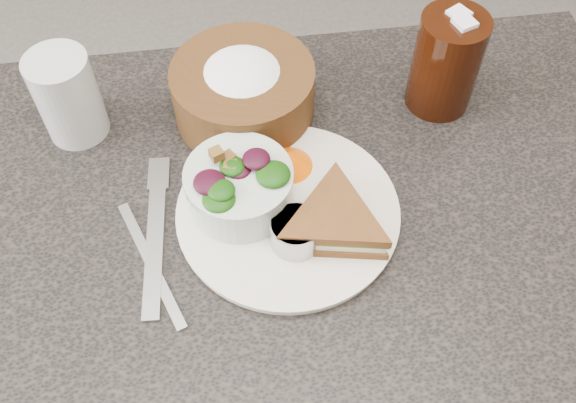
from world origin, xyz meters
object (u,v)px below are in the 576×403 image
Objects in this scene: dining_table at (293,344)px; salad_bowl at (239,182)px; dinner_plate at (288,212)px; dressing_ramekin at (296,232)px; water_glass at (68,97)px; bread_basket at (243,85)px; cola_glass at (447,59)px; sandwich at (334,222)px.

salad_bowl is (-0.06, 0.04, 0.43)m from dining_table.
dining_table is 0.38m from dinner_plate.
water_glass is at bearing 139.71° from dressing_ramekin.
salad_bowl is at bearing -97.35° from bread_basket.
dining_table is 0.54m from cola_glass.
salad_bowl is at bearing -153.63° from cola_glass.
dressing_ramekin reaches higher than dining_table.
dinner_plate is (-0.01, 0.02, 0.38)m from dining_table.
bread_basket is at bearing 122.52° from sandwich.
water_glass is (-0.23, 0.00, 0.01)m from bread_basket.
water_glass is at bearing 145.50° from dinner_plate.
water_glass is (-0.32, 0.22, 0.03)m from sandwich.
dining_table is 7.52× the size of salad_bowl.
sandwich is at bearing -29.78° from salad_bowl.
bread_basket is 1.26× the size of cola_glass.
dinner_plate is 0.08m from salad_bowl.
dressing_ramekin is at bearing -160.83° from sandwich.
dining_table is 15.89× the size of dressing_ramekin.
dressing_ramekin is at bearing -97.02° from dining_table.
salad_bowl is at bearing 147.31° from dining_table.
sandwich is 1.15× the size of salad_bowl.
dinner_plate is 1.79× the size of cola_glass.
cola_glass reaches higher than salad_bowl.
cola_glass is (0.24, 0.17, 0.07)m from dinner_plate.
cola_glass is at bearing 58.79° from sandwich.
sandwich is 0.99× the size of cola_glass.
salad_bowl is at bearing 158.34° from dinner_plate.
dressing_ramekin is 0.50× the size of water_glass.
dinner_plate reaches higher than dining_table.
cola_glass is at bearing -2.50° from bread_basket.
dinner_plate is 0.19m from bread_basket.
bread_basket is at bearing 82.65° from salad_bowl.
sandwich is 0.28m from cola_glass.
salad_bowl is 0.09m from dressing_ramekin.
cola_glass is at bearing 42.30° from dressing_ramekin.
sandwich is at bearing -25.25° from dining_table.
dining_table is 6.47× the size of cola_glass.
sandwich is 1.22× the size of water_glass.
bread_basket reaches higher than dressing_ramekin.
sandwich is at bearing -68.51° from bread_basket.
dressing_ramekin reaches higher than dinner_plate.
water_glass is (-0.51, 0.01, -0.01)m from cola_glass.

